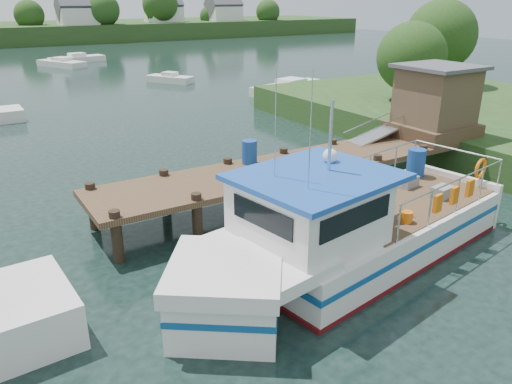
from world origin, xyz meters
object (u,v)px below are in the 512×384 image
moored_b (170,79)px  moored_d (62,63)px  lobster_boat (344,233)px  dock (392,124)px  moored_far (77,59)px  moored_c (291,88)px

moored_b → moored_d: bearing=132.4°
lobster_boat → moored_b: (8.61, 33.24, -0.69)m
moored_d → dock: bearing=-80.8°
moored_d → moored_b: bearing=-66.4°
dock → moored_far: (-1.55, 48.27, -1.85)m
lobster_boat → moored_far: (5.20, 53.17, -0.65)m
moored_b → moored_d: moored_d is taller
dock → moored_b: 28.47m
dock → lobster_boat: lobster_boat is taller
moored_c → moored_d: (-12.11, 26.45, -0.04)m
moored_b → moored_c: moored_c is taller
moored_far → moored_c: (9.64, -29.82, 0.02)m
moored_b → moored_c: (6.23, -9.89, 0.07)m
moored_c → moored_d: size_ratio=1.18×
dock → moored_c: dock is taller
lobster_boat → moored_far: 53.43m
moored_far → lobster_boat: bearing=-119.1°
lobster_boat → moored_far: lobster_boat is taller
lobster_boat → moored_d: (2.73, 49.80, -0.66)m
moored_c → moored_d: 29.09m
moored_far → moored_d: size_ratio=1.02×
lobster_boat → dock: bearing=26.6°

